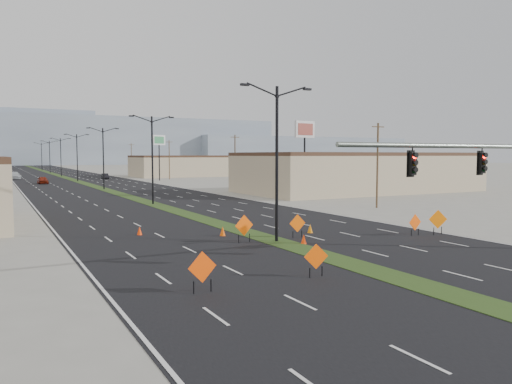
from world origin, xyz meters
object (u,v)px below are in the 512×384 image
construction_sign_5 (438,220)px  cone_1 (310,228)px  car_left (43,180)px  construction_sign_2 (244,226)px  cone_3 (140,231)px  pole_sign_east_far (159,143)px  signal_mast (504,170)px  car_far (14,175)px  construction_sign_3 (297,224)px  streetlight_2 (103,156)px  streetlight_5 (50,156)px  cone_0 (223,231)px  streetlight_0 (277,158)px  streetlight_1 (152,157)px  cone_2 (304,239)px  construction_sign_1 (316,258)px  pole_sign_east_near (305,135)px  construction_sign_0 (202,269)px  streetlight_3 (77,156)px  car_mid (105,176)px  streetlight_6 (42,156)px  streetlight_4 (61,156)px  construction_sign_4 (415,223)px

construction_sign_5 → cone_1: construction_sign_5 is taller
car_left → construction_sign_2: bearing=-88.3°
cone_3 → pole_sign_east_far: bearing=71.9°
signal_mast → car_left: (-16.01, 87.33, -4.07)m
car_far → construction_sign_3: size_ratio=3.52×
streetlight_2 → streetlight_5: (0.00, 84.00, 0.00)m
cone_0 → cone_3: size_ratio=1.10×
streetlight_0 → streetlight_1: same height
cone_2 → pole_sign_east_far: size_ratio=0.06×
cone_3 → construction_sign_1: bearing=-75.9°
signal_mast → streetlight_1: 38.96m
cone_0 → signal_mast: bearing=-52.1°
car_far → construction_sign_2: size_ratio=3.17×
construction_sign_3 → construction_sign_5: size_ratio=0.91×
pole_sign_east_near → streetlight_2: bearing=115.9°
car_left → construction_sign_0: (-1.33, -86.33, 0.30)m
streetlight_0 → streetlight_5: same height
construction_sign_1 → construction_sign_3: size_ratio=0.97×
streetlight_5 → construction_sign_2: 139.37m
streetlight_3 → car_far: bearing=122.0°
streetlight_5 → pole_sign_east_near: size_ratio=0.99×
cone_2 → cone_0: bearing=121.3°
streetlight_1 → construction_sign_0: size_ratio=5.79×
car_mid → construction_sign_0: construction_sign_0 is taller
streetlight_5 → cone_1: size_ratio=14.95×
streetlight_0 → car_left: size_ratio=2.35×
streetlight_5 → construction_sign_3: (2.00, -139.38, -4.47)m
car_far → streetlight_6: bearing=74.0°
streetlight_4 → cone_1: bearing=-87.9°
cone_2 → streetlight_4: bearing=90.5°
streetlight_2 → car_far: bearing=103.9°
cone_1 → streetlight_2: bearing=94.2°
construction_sign_1 → construction_sign_4: 14.49m
construction_sign_2 → cone_2: size_ratio=2.83×
streetlight_0 → car_far: 103.15m
streetlight_5 → cone_3: 133.41m
construction_sign_0 → construction_sign_1: size_ratio=1.11×
signal_mast → cone_1: size_ratio=24.32×
construction_sign_2 → cone_1: (5.98, 1.28, -0.73)m
streetlight_5 → pole_sign_east_near: pole_sign_east_near is taller
construction_sign_4 → cone_1: bearing=139.6°
car_left → construction_sign_1: construction_sign_1 is taller
car_mid → construction_sign_2: (-9.27, -91.24, 0.42)m
car_mid → construction_sign_1: size_ratio=2.50×
streetlight_1 → cone_1: 26.79m
streetlight_2 → signal_mast: bearing=-82.6°
construction_sign_5 → car_left: bearing=126.9°
streetlight_3 → streetlight_4: same height
construction_sign_4 → cone_0: 13.44m
car_far → pole_sign_east_far: (27.90, -23.45, 7.33)m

